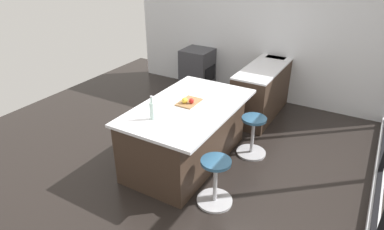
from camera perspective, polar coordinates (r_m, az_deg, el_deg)
name	(u,v)px	position (r m, az deg, el deg)	size (l,w,h in m)	color
ground_plane	(181,154)	(5.02, -1.88, -6.82)	(7.05, 7.05, 0.00)	black
interior_partition_left	(254,27)	(6.76, 10.60, 14.73)	(0.15, 5.21, 2.80)	silver
sink_cabinet	(270,83)	(6.55, 13.33, 5.46)	(2.50, 0.60, 1.19)	#38281E
oven_range	(197,70)	(7.13, 0.95, 7.82)	(0.60, 0.61, 0.88)	#38383D
kitchen_island	(186,132)	(4.69, -1.03, -3.03)	(1.95, 1.19, 0.88)	#38281E
stool_by_window	(252,137)	(4.97, 10.38, -3.75)	(0.44, 0.44, 0.61)	#B7B7BC
stool_middle	(215,183)	(4.03, 4.02, -11.58)	(0.44, 0.44, 0.61)	#B7B7BC
cutting_board	(189,102)	(4.54, -0.54, 2.23)	(0.36, 0.24, 0.02)	olive
apple_yellow	(185,100)	(4.47, -1.27, 2.54)	(0.08, 0.08, 0.08)	gold
apple_red	(191,101)	(4.46, -0.11, 2.45)	(0.07, 0.07, 0.07)	red
water_bottle	(152,110)	(4.09, -6.90, 0.85)	(0.06, 0.06, 0.31)	silver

